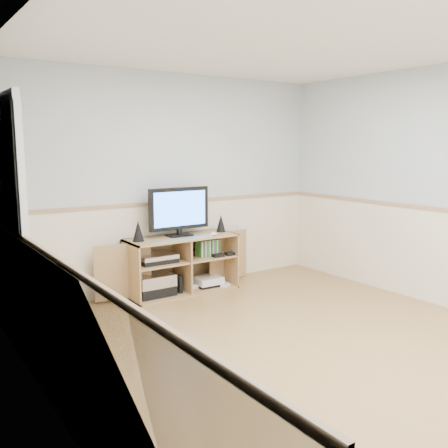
# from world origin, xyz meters

# --- Properties ---
(room) EXTENTS (4.04, 4.54, 2.54)m
(room) POSITION_xyz_m (-0.06, 0.12, 1.22)
(room) COLOR tan
(room) RESTS_ON ground
(media_cabinet) EXTENTS (2.01, 0.48, 0.65)m
(media_cabinet) POSITION_xyz_m (-0.03, 2.04, 0.33)
(media_cabinet) COLOR tan
(media_cabinet) RESTS_ON floor
(monitor) EXTENTS (0.75, 0.18, 0.56)m
(monitor) POSITION_xyz_m (-0.03, 2.03, 0.95)
(monitor) COLOR black
(monitor) RESTS_ON media_cabinet
(speaker_left) EXTENTS (0.12, 0.12, 0.23)m
(speaker_left) POSITION_xyz_m (-0.55, 2.00, 0.76)
(speaker_left) COLOR black
(speaker_left) RESTS_ON media_cabinet
(speaker_right) EXTENTS (0.11, 0.11, 0.21)m
(speaker_right) POSITION_xyz_m (0.53, 2.00, 0.75)
(speaker_right) COLOR black
(speaker_right) RESTS_ON media_cabinet
(keyboard) EXTENTS (0.30, 0.15, 0.01)m
(keyboard) POSITION_xyz_m (0.13, 1.84, 0.66)
(keyboard) COLOR silver
(keyboard) RESTS_ON media_cabinet
(mouse) EXTENTS (0.11, 0.08, 0.04)m
(mouse) POSITION_xyz_m (0.32, 1.84, 0.67)
(mouse) COLOR white
(mouse) RESTS_ON media_cabinet
(av_components) EXTENTS (0.51, 0.31, 0.47)m
(av_components) POSITION_xyz_m (-0.37, 1.98, 0.22)
(av_components) COLOR black
(av_components) RESTS_ON media_cabinet
(game_consoles) EXTENTS (0.45, 0.30, 0.11)m
(game_consoles) POSITION_xyz_m (0.30, 1.97, 0.07)
(game_consoles) COLOR white
(game_consoles) RESTS_ON media_cabinet
(game_cases) EXTENTS (0.27, 0.14, 0.19)m
(game_cases) POSITION_xyz_m (0.31, 1.96, 0.48)
(game_cases) COLOR #3F8C3F
(game_cases) RESTS_ON media_cabinet
(wall_outlet) EXTENTS (0.12, 0.03, 0.12)m
(wall_outlet) POSITION_xyz_m (1.00, 2.23, 0.60)
(wall_outlet) COLOR white
(wall_outlet) RESTS_ON wall_back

